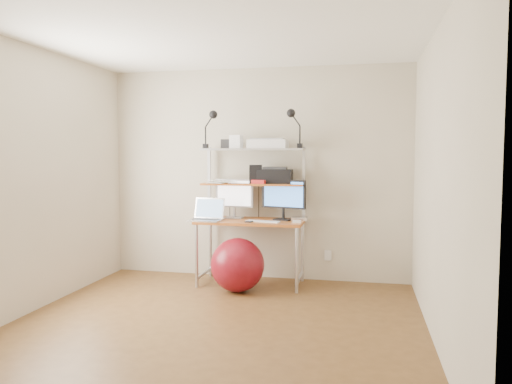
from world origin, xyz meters
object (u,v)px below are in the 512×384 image
laptop (208,216)px  exercise_ball (238,265)px  monitor_black (283,196)px  printer (275,176)px  monitor_silver (234,196)px

laptop → exercise_ball: bearing=-20.8°
monitor_black → printer: 0.27m
laptop → exercise_ball: size_ratio=0.67×
exercise_ball → monitor_silver: bearing=108.2°
monitor_silver → monitor_black: 0.59m
monitor_silver → exercise_ball: (0.15, -0.46, -0.71)m
exercise_ball → monitor_black: bearing=43.8°
exercise_ball → printer: bearing=57.2°
laptop → exercise_ball: 0.67m
monitor_black → laptop: size_ratio=1.37×
monitor_black → exercise_ball: 0.94m
exercise_ball → laptop: bearing=152.4°
printer → monitor_black: bearing=-38.7°
monitor_black → exercise_ball: size_ratio=0.92×
printer → laptop: bearing=-160.5°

